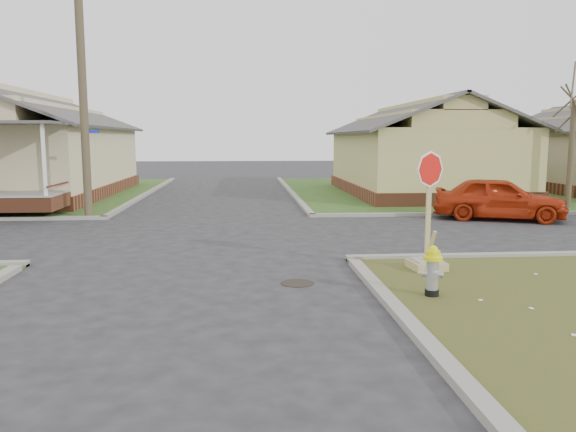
{
  "coord_description": "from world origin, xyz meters",
  "views": [
    {
      "loc": [
        1.19,
        -10.93,
        2.75
      ],
      "look_at": [
        2.14,
        1.0,
        1.1
      ],
      "focal_mm": 35.0,
      "sensor_mm": 36.0,
      "label": 1
    }
  ],
  "objects": [
    {
      "name": "ground",
      "position": [
        0.0,
        0.0,
        0.0
      ],
      "size": [
        120.0,
        120.0,
        0.0
      ],
      "primitive_type": "plane",
      "color": "#252527",
      "rests_on": "ground"
    },
    {
      "name": "curbs",
      "position": [
        0.0,
        5.0,
        0.0
      ],
      "size": [
        80.0,
        40.0,
        0.12
      ],
      "primitive_type": null,
      "color": "gray",
      "rests_on": "ground"
    },
    {
      "name": "manhole",
      "position": [
        2.2,
        -0.5,
        0.01
      ],
      "size": [
        0.64,
        0.64,
        0.01
      ],
      "primitive_type": "cylinder",
      "color": "black",
      "rests_on": "ground"
    },
    {
      "name": "corner_house",
      "position": [
        -10.0,
        16.68,
        2.28
      ],
      "size": [
        10.1,
        15.5,
        5.3
      ],
      "color": "brown",
      "rests_on": "ground"
    },
    {
      "name": "side_house_yellow",
      "position": [
        10.0,
        16.5,
        2.19
      ],
      "size": [
        7.6,
        11.6,
        4.7
      ],
      "color": "brown",
      "rests_on": "ground"
    },
    {
      "name": "utility_pole",
      "position": [
        -4.2,
        8.9,
        4.66
      ],
      "size": [
        1.8,
        0.28,
        9.0
      ],
      "color": "#463A28",
      "rests_on": "ground"
    },
    {
      "name": "tree_mid_right",
      "position": [
        14.0,
        10.2,
        2.15
      ],
      "size": [
        0.22,
        0.22,
        4.2
      ],
      "primitive_type": "cylinder",
      "color": "#463A28",
      "rests_on": "verge_far_right"
    },
    {
      "name": "fire_hydrant",
      "position": [
        4.43,
        -1.7,
        0.54
      ],
      "size": [
        0.33,
        0.33,
        0.89
      ],
      "rotation": [
        0.0,
        0.0,
        -0.4
      ],
      "color": "black",
      "rests_on": "ground"
    },
    {
      "name": "stop_sign",
      "position": [
        4.99,
        0.27,
        0.58
      ],
      "size": [
        0.7,
        0.68,
        2.46
      ],
      "rotation": [
        0.0,
        0.0,
        0.11
      ],
      "color": "tan",
      "rests_on": "ground"
    },
    {
      "name": "red_sedan",
      "position": [
        9.89,
        7.48,
        0.74
      ],
      "size": [
        4.65,
        3.19,
        1.47
      ],
      "primitive_type": "imported",
      "rotation": [
        0.0,
        0.0,
        1.2
      ],
      "color": "#AB270C",
      "rests_on": "ground"
    }
  ]
}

